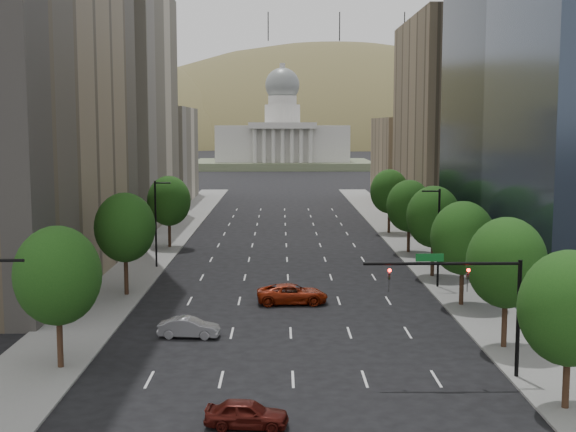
{
  "coord_description": "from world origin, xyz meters",
  "views": [
    {
      "loc": [
        -0.71,
        -13.11,
        14.67
      ],
      "look_at": [
        -0.16,
        43.05,
        8.0
      ],
      "focal_mm": 47.94,
      "sensor_mm": 36.0,
      "label": 1
    }
  ],
  "objects_px": {
    "capitol": "(282,143)",
    "car_maroon": "(247,414)",
    "traffic_signal": "(476,291)",
    "car_silver": "(189,327)",
    "car_red_far": "(292,294)"
  },
  "relations": [
    {
      "from": "capitol",
      "to": "car_maroon",
      "type": "bearing_deg",
      "value": -90.6
    },
    {
      "from": "car_red_far",
      "to": "traffic_signal",
      "type": "bearing_deg",
      "value": -154.42
    },
    {
      "from": "traffic_signal",
      "to": "capitol",
      "type": "xyz_separation_m",
      "value": [
        -10.53,
        219.71,
        3.4
      ]
    },
    {
      "from": "capitol",
      "to": "car_silver",
      "type": "bearing_deg",
      "value": -91.92
    },
    {
      "from": "capitol",
      "to": "car_maroon",
      "type": "relative_size",
      "value": 14.67
    },
    {
      "from": "car_maroon",
      "to": "car_red_far",
      "type": "distance_m",
      "value": 26.26
    },
    {
      "from": "car_maroon",
      "to": "car_red_far",
      "type": "height_order",
      "value": "car_red_far"
    },
    {
      "from": "traffic_signal",
      "to": "car_maroon",
      "type": "xyz_separation_m",
      "value": [
        -12.9,
        -7.1,
        -4.48
      ]
    },
    {
      "from": "capitol",
      "to": "car_silver",
      "type": "height_order",
      "value": "capitol"
    },
    {
      "from": "traffic_signal",
      "to": "car_maroon",
      "type": "bearing_deg",
      "value": -151.17
    },
    {
      "from": "car_maroon",
      "to": "car_silver",
      "type": "distance_m",
      "value": 16.73
    },
    {
      "from": "capitol",
      "to": "car_red_far",
      "type": "relative_size",
      "value": 10.26
    },
    {
      "from": "car_silver",
      "to": "capitol",
      "type": "bearing_deg",
      "value": 3.16
    },
    {
      "from": "traffic_signal",
      "to": "capitol",
      "type": "bearing_deg",
      "value": 92.74
    },
    {
      "from": "car_red_far",
      "to": "car_maroon",
      "type": "bearing_deg",
      "value": 171.48
    }
  ]
}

